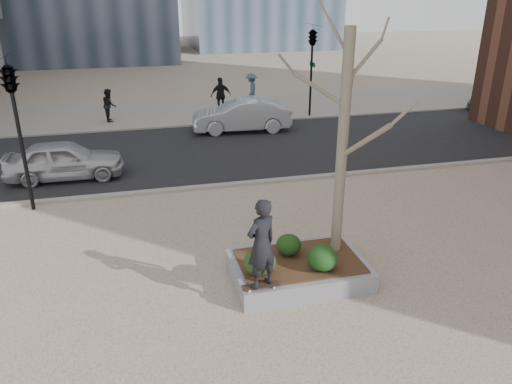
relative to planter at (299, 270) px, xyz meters
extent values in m
plane|color=tan|center=(-1.00, 0.00, -0.23)|extent=(120.00, 120.00, 0.00)
cube|color=black|center=(-1.00, 10.00, -0.21)|extent=(60.00, 8.00, 0.02)
cube|color=gray|center=(-1.00, 17.00, -0.21)|extent=(60.00, 6.00, 0.02)
cube|color=gray|center=(0.00, 0.00, 0.00)|extent=(3.00, 2.00, 0.45)
cube|color=#382314|center=(0.00, 0.00, 0.25)|extent=(2.70, 1.70, 0.04)
ellipsoid|color=#183310|center=(-1.00, -0.34, 0.56)|extent=(0.69, 0.69, 0.59)
ellipsoid|color=#123511|center=(-0.15, 0.31, 0.51)|extent=(0.57, 0.57, 0.49)
ellipsoid|color=black|center=(0.36, -0.50, 0.54)|extent=(0.65, 0.65, 0.56)
imported|color=black|center=(-1.10, -0.83, 1.26)|extent=(0.83, 0.71, 1.92)
imported|color=#BBBBBF|center=(-5.77, 8.07, 0.46)|extent=(3.94, 1.63, 1.33)
imported|color=#AFB1B8|center=(1.46, 12.57, 0.53)|extent=(4.54, 1.88, 1.46)
imported|color=#4C4D57|center=(16.22, 12.96, 0.43)|extent=(4.71, 2.78, 1.28)
imported|color=black|center=(-4.43, 15.93, 0.59)|extent=(0.68, 0.83, 1.58)
imported|color=#395767|center=(3.12, 17.56, 0.69)|extent=(1.00, 1.30, 1.78)
imported|color=black|center=(1.17, 16.23, 0.73)|extent=(1.13, 0.58, 1.85)
camera|label=1|loc=(-3.32, -9.27, 5.99)|focal=35.00mm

